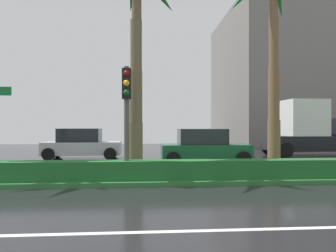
% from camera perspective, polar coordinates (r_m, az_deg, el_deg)
% --- Properties ---
extents(ground_plane, '(90.00, 42.00, 0.10)m').
position_cam_1_polar(ground_plane, '(13.16, -21.07, -8.32)').
color(ground_plane, black).
extents(median_strip, '(85.50, 4.00, 0.15)m').
position_cam_1_polar(median_strip, '(12.20, -22.44, -8.38)').
color(median_strip, '#2D6B33').
rests_on(median_strip, ground_plane).
extents(median_hedge, '(76.50, 0.70, 0.60)m').
position_cam_1_polar(median_hedge, '(10.84, -24.76, -7.43)').
color(median_hedge, '#1E6028').
rests_on(median_hedge, median_strip).
extents(palm_tree_centre, '(4.51, 4.42, 7.89)m').
position_cam_1_polar(palm_tree_centre, '(12.17, -5.67, 21.61)').
color(palm_tree_centre, brown).
rests_on(palm_tree_centre, median_strip).
extents(traffic_signal_median_right, '(0.28, 0.43, 3.60)m').
position_cam_1_polar(traffic_signal_median_right, '(10.10, -7.51, 4.40)').
color(traffic_signal_median_right, '#4C4C47').
rests_on(traffic_signal_median_right, median_strip).
extents(car_in_traffic_second, '(4.30, 2.02, 1.72)m').
position_cam_1_polar(car_in_traffic_second, '(18.65, -15.34, -3.19)').
color(car_in_traffic_second, silver).
rests_on(car_in_traffic_second, ground_plane).
extents(car_in_traffic_third, '(4.30, 2.02, 1.72)m').
position_cam_1_polar(car_in_traffic_third, '(15.62, 6.54, -3.80)').
color(car_in_traffic_third, '#195133').
rests_on(car_in_traffic_third, ground_plane).
extents(box_truck_lead, '(6.40, 2.64, 3.46)m').
position_cam_1_polar(box_truck_lead, '(21.61, 25.42, -0.84)').
color(box_truck_lead, black).
rests_on(box_truck_lead, ground_plane).
extents(building_far_right, '(21.48, 14.46, 13.44)m').
position_cam_1_polar(building_far_right, '(37.65, 26.56, 7.38)').
color(building_far_right, slate).
rests_on(building_far_right, ground_plane).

